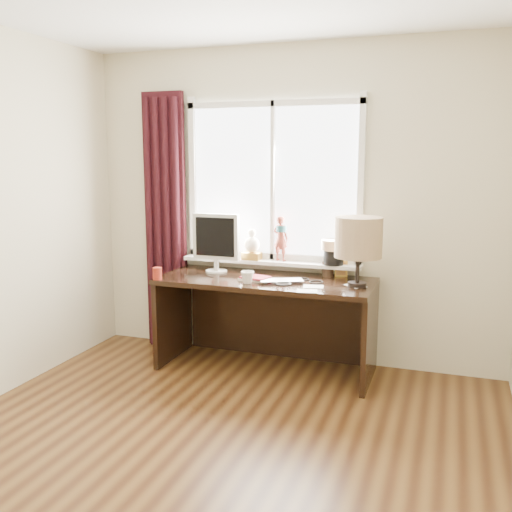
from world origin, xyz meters
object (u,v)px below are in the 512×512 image
at_px(mug, 247,277).
at_px(desk, 269,306).
at_px(table_lamp, 359,238).
at_px(laptop, 282,281).
at_px(red_cup, 157,273).
at_px(monitor, 216,239).

height_order(mug, desk, mug).
height_order(mug, table_lamp, table_lamp).
distance_m(laptop, mug, 0.27).
bearing_deg(laptop, desk, 105.42).
bearing_deg(desk, mug, -105.20).
distance_m(laptop, red_cup, 0.98).
bearing_deg(monitor, mug, -38.83).
distance_m(laptop, monitor, 0.72).
relative_size(mug, monitor, 0.21).
xyz_separation_m(mug, red_cup, (-0.72, -0.10, -0.00)).
bearing_deg(laptop, mug, 179.70).
bearing_deg(mug, monitor, 141.17).
height_order(laptop, monitor, monitor).
xyz_separation_m(red_cup, desk, (0.80, 0.40, -0.29)).
relative_size(mug, table_lamp, 0.19).
distance_m(desk, table_lamp, 0.95).
bearing_deg(red_cup, monitor, 51.58).
distance_m(mug, desk, 0.43).
distance_m(laptop, desk, 0.36).
bearing_deg(mug, laptop, 23.91).
xyz_separation_m(laptop, desk, (-0.16, 0.19, -0.26)).
bearing_deg(monitor, table_lamp, -6.53).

